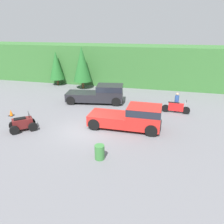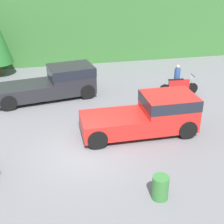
% 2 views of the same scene
% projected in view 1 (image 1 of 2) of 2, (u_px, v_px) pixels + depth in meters
% --- Properties ---
extents(ground_plane, '(80.00, 80.00, 0.00)m').
position_uv_depth(ground_plane, '(85.00, 131.00, 16.31)').
color(ground_plane, slate).
extents(hillside_backdrop, '(44.00, 6.00, 5.04)m').
position_uv_depth(hillside_backdrop, '(126.00, 64.00, 29.86)').
color(hillside_backdrop, '#387033').
rests_on(hillside_backdrop, ground_plane).
extents(tree_left, '(1.95, 1.95, 4.42)m').
position_uv_depth(tree_left, '(56.00, 65.00, 28.51)').
color(tree_left, brown).
rests_on(tree_left, ground_plane).
extents(tree_mid_left, '(2.26, 2.26, 5.14)m').
position_uv_depth(tree_mid_left, '(82.00, 64.00, 26.73)').
color(tree_mid_left, brown).
rests_on(tree_mid_left, ground_plane).
extents(pickup_truck_red, '(5.39, 2.12, 1.87)m').
position_uv_depth(pickup_truck_red, '(132.00, 117.00, 16.29)').
color(pickup_truck_red, red).
rests_on(pickup_truck_red, ground_plane).
extents(pickup_truck_second, '(5.94, 2.95, 1.87)m').
position_uv_depth(pickup_truck_second, '(101.00, 93.00, 22.07)').
color(pickup_truck_second, '#232328').
rests_on(pickup_truck_second, ground_plane).
extents(dirt_bike, '(2.47, 0.60, 1.22)m').
position_uv_depth(dirt_bike, '(176.00, 108.00, 19.49)').
color(dirt_bike, black).
rests_on(dirt_bike, ground_plane).
extents(quad_atv, '(2.21, 2.14, 1.29)m').
position_uv_depth(quad_atv, '(23.00, 124.00, 16.21)').
color(quad_atv, black).
rests_on(quad_atv, ground_plane).
extents(rider_person, '(0.45, 0.45, 1.76)m').
position_uv_depth(rider_person, '(177.00, 101.00, 19.73)').
color(rider_person, navy).
rests_on(rider_person, ground_plane).
extents(traffic_cone, '(0.42, 0.42, 0.55)m').
position_uv_depth(traffic_cone, '(11.00, 113.00, 18.99)').
color(traffic_cone, black).
rests_on(traffic_cone, ground_plane).
extents(steel_barrel, '(0.58, 0.58, 0.88)m').
position_uv_depth(steel_barrel, '(100.00, 152.00, 12.65)').
color(steel_barrel, '#387A38').
rests_on(steel_barrel, ground_plane).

